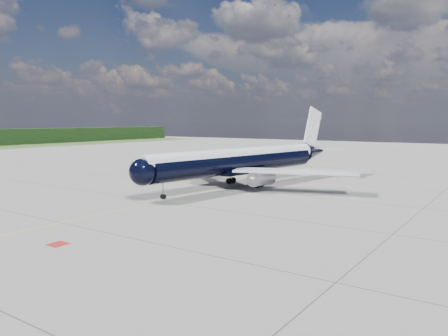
{
  "coord_description": "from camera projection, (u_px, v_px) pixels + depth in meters",
  "views": [
    {
      "loc": [
        39.8,
        -32.25,
        10.73
      ],
      "look_at": [
        4.69,
        18.5,
        4.0
      ],
      "focal_mm": 35.0,
      "sensor_mm": 36.0,
      "label": 1
    }
  ],
  "objects": [
    {
      "name": "red_marking",
      "position": [
        58.0,
        244.0,
        38.02
      ],
      "size": [
        1.6,
        1.6,
        0.01
      ],
      "primitive_type": "cube",
      "color": "maroon",
      "rests_on": "ground"
    },
    {
      "name": "taxiway_centerline",
      "position": [
        223.0,
        187.0,
        70.48
      ],
      "size": [
        0.16,
        160.0,
        0.01
      ],
      "primitive_type": "cube",
      "color": "yellow",
      "rests_on": "ground"
    },
    {
      "name": "ground",
      "position": [
        240.0,
        184.0,
        74.56
      ],
      "size": [
        320.0,
        320.0,
        0.0
      ],
      "primitive_type": "plane",
      "color": "gray",
      "rests_on": "ground"
    },
    {
      "name": "main_airliner",
      "position": [
        244.0,
        160.0,
        71.83
      ],
      "size": [
        37.92,
        46.57,
        13.49
      ],
      "rotation": [
        0.0,
        0.0,
        -0.15
      ],
      "color": "black",
      "rests_on": "ground"
    }
  ]
}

